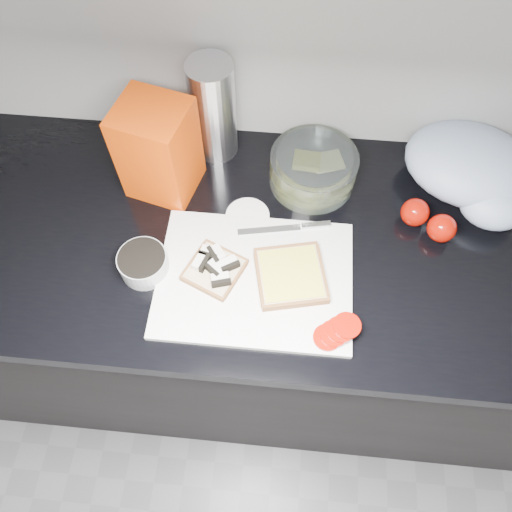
{
  "coord_description": "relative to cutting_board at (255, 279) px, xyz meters",
  "views": [
    {
      "loc": [
        -0.03,
        0.63,
        1.83
      ],
      "look_at": [
        -0.08,
        1.12,
        0.95
      ],
      "focal_mm": 35.0,
      "sensor_mm": 36.0,
      "label": 1
    }
  ],
  "objects": [
    {
      "name": "bread_left",
      "position": [
        -0.08,
        0.01,
        0.02
      ],
      "size": [
        0.14,
        0.14,
        0.03
      ],
      "rotation": [
        0.0,
        0.0,
        -0.41
      ],
      "color": "beige",
      "rests_on": "cutting_board"
    },
    {
      "name": "base_cabinet",
      "position": [
        0.08,
        0.11,
        -0.48
      ],
      "size": [
        3.5,
        0.6,
        0.86
      ],
      "primitive_type": "cube",
      "color": "black",
      "rests_on": "ground"
    },
    {
      "name": "steel_canister",
      "position": [
        -0.13,
        0.35,
        0.12
      ],
      "size": [
        0.1,
        0.1,
        0.24
      ],
      "primitive_type": "cylinder",
      "color": "silver",
      "rests_on": "countertop"
    },
    {
      "name": "countertop",
      "position": [
        0.08,
        0.11,
        -0.03
      ],
      "size": [
        3.5,
        0.64,
        0.04
      ],
      "primitive_type": "cube",
      "color": "black",
      "rests_on": "base_cabinet"
    },
    {
      "name": "whole_tomatoes",
      "position": [
        0.36,
        0.16,
        0.02
      ],
      "size": [
        0.12,
        0.1,
        0.06
      ],
      "rotation": [
        0.0,
        0.0,
        -0.26
      ],
      "color": "#A30F03",
      "rests_on": "countertop"
    },
    {
      "name": "grocery_bag",
      "position": [
        0.46,
        0.29,
        0.05
      ],
      "size": [
        0.34,
        0.32,
        0.13
      ],
      "rotation": [
        0.0,
        0.0,
        -0.28
      ],
      "color": "#ACB8D3",
      "rests_on": "countertop"
    },
    {
      "name": "knife",
      "position": [
        0.08,
        0.13,
        0.01
      ],
      "size": [
        0.2,
        0.05,
        0.01
      ],
      "rotation": [
        0.0,
        0.0,
        0.19
      ],
      "color": "#BCBCC1",
      "rests_on": "cutting_board"
    },
    {
      "name": "glass_bowl",
      "position": [
        0.11,
        0.27,
        0.03
      ],
      "size": [
        0.2,
        0.2,
        0.08
      ],
      "rotation": [
        0.0,
        0.0,
        -0.07
      ],
      "color": "silver",
      "rests_on": "countertop"
    },
    {
      "name": "bread_right",
      "position": [
        0.07,
        0.01,
        0.02
      ],
      "size": [
        0.17,
        0.17,
        0.02
      ],
      "rotation": [
        0.0,
        0.0,
        0.22
      ],
      "color": "beige",
      "rests_on": "cutting_board"
    },
    {
      "name": "bread_bag",
      "position": [
        -0.23,
        0.23,
        0.11
      ],
      "size": [
        0.17,
        0.16,
        0.23
      ],
      "primitive_type": "cube",
      "rotation": [
        0.0,
        0.0,
        -0.25
      ],
      "color": "#E95203",
      "rests_on": "countertop"
    },
    {
      "name": "tomato_slices",
      "position": [
        0.17,
        -0.11,
        0.02
      ],
      "size": [
        0.1,
        0.09,
        0.02
      ],
      "rotation": [
        0.0,
        0.0,
        0.1
      ],
      "color": "#A30F03",
      "rests_on": "cutting_board"
    },
    {
      "name": "tub_lid",
      "position": [
        -0.03,
        0.16,
        -0.0
      ],
      "size": [
        0.1,
        0.1,
        0.01
      ],
      "primitive_type": "cylinder",
      "rotation": [
        0.0,
        0.0,
        0.07
      ],
      "color": "white",
      "rests_on": "countertop"
    },
    {
      "name": "cutting_board",
      "position": [
        0.0,
        0.0,
        0.0
      ],
      "size": [
        0.4,
        0.3,
        0.01
      ],
      "primitive_type": "cube",
      "color": "white",
      "rests_on": "countertop"
    },
    {
      "name": "seed_tub",
      "position": [
        -0.23,
        0.0,
        0.02
      ],
      "size": [
        0.1,
        0.1,
        0.05
      ],
      "color": "#A3A7A8",
      "rests_on": "countertop"
    }
  ]
}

